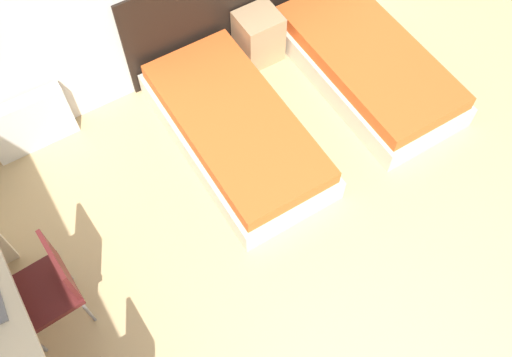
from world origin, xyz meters
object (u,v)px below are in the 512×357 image
bed_near_door (367,65)px  chair_near_laptop (47,286)px  bed_near_window (236,130)px  nightstand (258,36)px

bed_near_door → chair_near_laptop: (-3.26, -0.64, 0.31)m
bed_near_window → nightstand: (0.70, 0.77, 0.07)m
nightstand → chair_near_laptop: 2.93m
bed_near_door → nightstand: bearing=132.4°
bed_near_door → nightstand: size_ratio=3.74×
nightstand → chair_near_laptop: size_ratio=0.60×
nightstand → chair_near_laptop: chair_near_laptop is taller
bed_near_door → nightstand: (-0.70, 0.77, 0.07)m
bed_near_window → bed_near_door: (1.41, 0.00, 0.00)m
bed_near_window → chair_near_laptop: 1.98m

